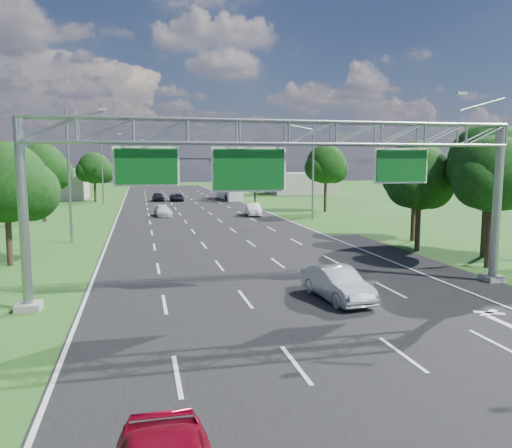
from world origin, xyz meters
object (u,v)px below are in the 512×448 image
object	(u,v)px
traffic_signal	(232,168)
silver_sedan	(337,284)
sign_gantry	(288,146)
box_truck	(230,190)

from	to	relation	value
traffic_signal	silver_sedan	xyz separation A→B (m)	(-5.24, -54.44, -4.43)
sign_gantry	silver_sedan	size ratio (longest dim) A/B	5.25
sign_gantry	traffic_signal	xyz separation A→B (m)	(7.15, 53.00, -1.72)
sign_gantry	box_truck	size ratio (longest dim) A/B	2.60
sign_gantry	traffic_signal	bearing A→B (deg)	82.32
box_truck	traffic_signal	bearing A→B (deg)	-103.03
sign_gantry	silver_sedan	bearing A→B (deg)	-36.94
sign_gantry	box_truck	bearing A→B (deg)	82.49
traffic_signal	box_truck	xyz separation A→B (m)	(0.52, 5.21, -3.57)
traffic_signal	box_truck	world-z (taller)	traffic_signal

